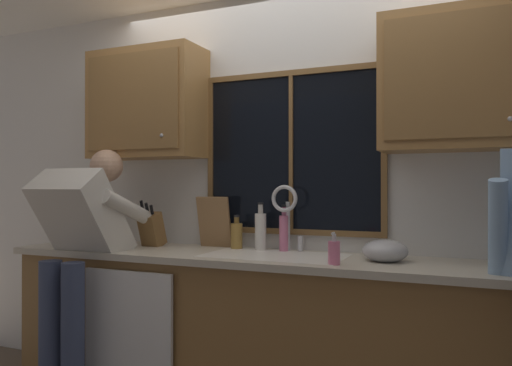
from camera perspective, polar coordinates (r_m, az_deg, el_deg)
back_wall at (r=3.23m, az=4.70°, el=-1.06°), size 5.73×0.12×2.55m
window_glass at (r=3.18m, az=4.02°, el=3.44°), size 1.10×0.02×0.95m
window_frame_top at (r=3.24m, az=3.96°, el=12.17°), size 1.17×0.02×0.04m
window_frame_bottom at (r=3.18m, az=3.96°, el=-5.45°), size 1.17×0.02×0.04m
window_frame_left at (r=3.40m, az=-5.09°, el=3.19°), size 0.03×0.02×0.95m
window_frame_right at (r=3.03m, az=14.15°, el=3.64°), size 0.03×0.02×0.95m
window_mullion_center at (r=3.17m, az=3.95°, el=3.45°), size 0.02×0.02×0.95m
lower_cabinet_run at (r=3.03m, az=2.47°, el=-17.12°), size 3.33×0.58×0.88m
countertop at (r=2.91m, az=2.32°, el=-8.53°), size 3.39×0.62×0.04m
dishwasher_front at (r=3.14m, az=-14.16°, el=-16.17°), size 0.60×0.02×0.74m
upper_cabinet_left at (r=3.53m, az=-12.08°, el=8.55°), size 0.78×0.36×0.72m
upper_cabinet_right at (r=2.88m, az=21.65°, el=10.57°), size 0.78×0.36×0.72m
sink at (r=2.94m, az=2.09°, el=-9.99°), size 0.80×0.46×0.21m
faucet at (r=3.07m, az=3.46°, el=-2.99°), size 0.18×0.09×0.40m
person_standing at (r=3.27m, az=-19.04°, el=-6.61°), size 0.53×0.69×1.55m
knife_block at (r=3.43m, az=-11.57°, el=-5.13°), size 0.12×0.18×0.32m
cutting_board at (r=3.32m, az=-4.69°, el=-4.37°), size 0.23×0.09×0.33m
mixing_bowl at (r=2.79m, az=14.23°, el=-7.37°), size 0.24×0.24×0.12m
soap_dispenser at (r=2.61m, az=8.72°, el=-7.65°), size 0.06×0.07×0.16m
bottle_green_glass at (r=3.10m, az=3.12°, el=-5.50°), size 0.05×0.05×0.28m
bottle_tall_clear at (r=3.23m, az=-2.18°, el=-5.83°), size 0.07×0.07×0.21m
bottle_amber_small at (r=3.14m, az=0.52°, el=-5.34°), size 0.07×0.07×0.29m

